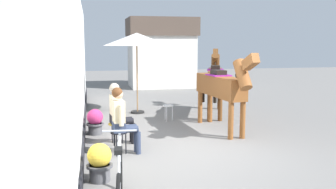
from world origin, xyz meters
TOP-DOWN VIEW (x-y plane):
  - ground_plane at (0.00, 3.00)m, footprint 40.00×40.00m
  - pub_facade_wall at (-2.55, 1.50)m, footprint 0.34×14.00m
  - distant_cottage at (1.40, 11.48)m, footprint 3.40×2.60m
  - seated_visitor_near at (-1.60, 0.08)m, footprint 0.61×0.49m
  - seated_visitor_far at (-1.60, 0.87)m, footprint 0.61×0.49m
  - saddled_horse_near at (1.10, 1.59)m, footprint 0.63×3.00m
  - saddled_horse_far at (1.70, 3.85)m, footprint 1.24×2.88m
  - flower_planter_near at (-2.09, -1.35)m, footprint 0.43×0.43m
  - flower_planter_far at (-2.11, 1.88)m, footprint 0.43×0.43m
  - leaning_bicycle at (-1.85, -2.51)m, footprint 0.50×1.76m
  - cafe_parasol at (-0.73, 4.47)m, footprint 2.10×2.10m
  - spare_stool_white at (0.01, 3.12)m, footprint 0.32×0.32m

SIDE VIEW (x-z plane):
  - ground_plane at x=0.00m, z-range 0.00..0.00m
  - flower_planter_near at x=-2.09m, z-range 0.01..0.65m
  - flower_planter_far at x=-2.11m, z-range 0.01..0.65m
  - leaning_bicycle at x=-1.85m, z-range -0.11..0.91m
  - spare_stool_white at x=0.01m, z-range 0.17..0.63m
  - seated_visitor_near at x=-1.60m, z-range 0.08..1.47m
  - seated_visitor_far at x=-1.60m, z-range 0.08..1.47m
  - saddled_horse_near at x=1.10m, z-range 0.13..2.19m
  - saddled_horse_far at x=1.70m, z-range 0.13..2.19m
  - pub_facade_wall at x=-2.55m, z-range -0.16..3.24m
  - distant_cottage at x=1.40m, z-range 0.05..3.55m
  - cafe_parasol at x=-0.73m, z-range 1.07..3.65m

